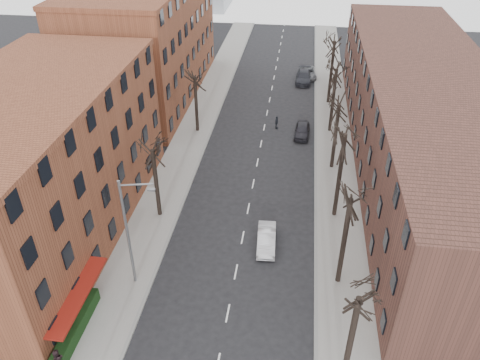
% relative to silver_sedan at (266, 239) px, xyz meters
% --- Properties ---
extents(sidewalk_left, '(4.00, 90.00, 0.15)m').
position_rel_silver_sedan_xyz_m(sidewalk_left, '(-10.02, 19.73, -0.60)').
color(sidewalk_left, gray).
rests_on(sidewalk_left, ground).
extents(sidewalk_right, '(4.00, 90.00, 0.15)m').
position_rel_silver_sedan_xyz_m(sidewalk_right, '(5.98, 19.73, -0.60)').
color(sidewalk_right, gray).
rests_on(sidewalk_right, ground).
extents(building_left_near, '(12.00, 26.00, 12.00)m').
position_rel_silver_sedan_xyz_m(building_left_near, '(-18.02, -0.27, 5.32)').
color(building_left_near, brown).
rests_on(building_left_near, ground).
extents(building_left_far, '(12.00, 28.00, 14.00)m').
position_rel_silver_sedan_xyz_m(building_left_far, '(-18.02, 28.73, 6.32)').
color(building_left_far, brown).
rests_on(building_left_far, ground).
extents(building_right, '(12.00, 50.00, 10.00)m').
position_rel_silver_sedan_xyz_m(building_right, '(13.98, 14.73, 4.32)').
color(building_right, '#512E26').
rests_on(building_right, ground).
extents(awning_left, '(1.20, 7.00, 0.15)m').
position_rel_silver_sedan_xyz_m(awning_left, '(-11.42, -9.27, -0.68)').
color(awning_left, maroon).
rests_on(awning_left, ground).
extents(hedge, '(0.80, 6.00, 1.00)m').
position_rel_silver_sedan_xyz_m(hedge, '(-11.52, -10.27, -0.03)').
color(hedge, '#183613').
rests_on(hedge, sidewalk_left).
extents(tree_right_b, '(5.20, 5.20, 10.80)m').
position_rel_silver_sedan_xyz_m(tree_right_b, '(5.58, -3.27, -0.68)').
color(tree_right_b, black).
rests_on(tree_right_b, ground).
extents(tree_right_c, '(5.20, 5.20, 11.60)m').
position_rel_silver_sedan_xyz_m(tree_right_c, '(5.58, 4.73, -0.68)').
color(tree_right_c, black).
rests_on(tree_right_c, ground).
extents(tree_right_d, '(5.20, 5.20, 10.00)m').
position_rel_silver_sedan_xyz_m(tree_right_d, '(5.58, 12.73, -0.68)').
color(tree_right_d, black).
rests_on(tree_right_d, ground).
extents(tree_right_e, '(5.20, 5.20, 10.80)m').
position_rel_silver_sedan_xyz_m(tree_right_e, '(5.58, 20.73, -0.68)').
color(tree_right_e, black).
rests_on(tree_right_e, ground).
extents(tree_right_f, '(5.20, 5.20, 11.60)m').
position_rel_silver_sedan_xyz_m(tree_right_f, '(5.58, 28.73, -0.68)').
color(tree_right_f, black).
rests_on(tree_right_f, ground).
extents(tree_left_a, '(5.20, 5.20, 9.50)m').
position_rel_silver_sedan_xyz_m(tree_left_a, '(-9.62, 2.73, -0.68)').
color(tree_left_a, black).
rests_on(tree_left_a, ground).
extents(tree_left_b, '(5.20, 5.20, 9.50)m').
position_rel_silver_sedan_xyz_m(tree_left_b, '(-9.62, 18.73, -0.68)').
color(tree_left_b, black).
rests_on(tree_left_b, ground).
extents(streetlight, '(2.45, 0.22, 9.03)m').
position_rel_silver_sedan_xyz_m(streetlight, '(-9.05, -5.27, 4.34)').
color(streetlight, slate).
rests_on(streetlight, ground).
extents(silver_sedan, '(1.66, 4.18, 1.35)m').
position_rel_silver_sedan_xyz_m(silver_sedan, '(0.00, 0.00, 0.00)').
color(silver_sedan, silver).
rests_on(silver_sedan, ground).
extents(parked_car_near, '(1.84, 4.15, 1.39)m').
position_rel_silver_sedan_xyz_m(parked_car_near, '(2.41, 19.21, 0.02)').
color(parked_car_near, black).
rests_on(parked_car_near, ground).
extents(parked_car_mid, '(2.29, 5.31, 1.52)m').
position_rel_silver_sedan_xyz_m(parked_car_mid, '(2.25, 35.61, 0.09)').
color(parked_car_mid, '#21232A').
rests_on(parked_car_mid, ground).
extents(parked_car_far, '(2.62, 4.93, 1.32)m').
position_rel_silver_sedan_xyz_m(parked_car_far, '(2.85, 37.61, -0.02)').
color(parked_car_far, '#5B5E63').
rests_on(parked_car_far, ground).
extents(pedestrian_crossing, '(0.46, 0.94, 1.54)m').
position_rel_silver_sedan_xyz_m(pedestrian_crossing, '(-0.60, 20.63, 0.10)').
color(pedestrian_crossing, black).
rests_on(pedestrian_crossing, ground).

